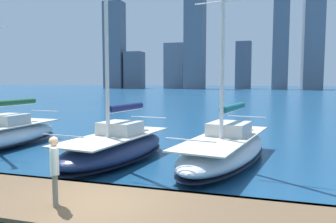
% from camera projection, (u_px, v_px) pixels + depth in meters
% --- Properties ---
extents(dock_pier, '(28.00, 2.80, 0.60)m').
position_uv_depth(dock_pier, '(100.00, 203.00, 7.90)').
color(dock_pier, brown).
rests_on(dock_pier, ground).
extents(city_skyline, '(167.25, 20.98, 50.23)m').
position_uv_depth(city_skyline, '(263.00, 47.00, 157.27)').
color(city_skyline, slate).
rests_on(city_skyline, ground).
extents(sailboat_teal, '(4.13, 9.10, 10.33)m').
position_uv_depth(sailboat_teal, '(226.00, 147.00, 14.16)').
color(sailboat_teal, silver).
rests_on(sailboat_teal, ground).
extents(sailboat_navy, '(3.54, 7.39, 12.28)m').
position_uv_depth(sailboat_navy, '(116.00, 146.00, 14.28)').
color(sailboat_navy, navy).
rests_on(sailboat_navy, ground).
extents(sailboat_forest, '(2.70, 8.02, 9.43)m').
position_uv_depth(sailboat_forest, '(2.00, 135.00, 17.29)').
color(sailboat_forest, silver).
rests_on(sailboat_forest, ground).
extents(person_white_shirt, '(0.41, 0.49, 1.61)m').
position_uv_depth(person_white_shirt, '(54.00, 164.00, 7.49)').
color(person_white_shirt, gray).
rests_on(person_white_shirt, dock_pier).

